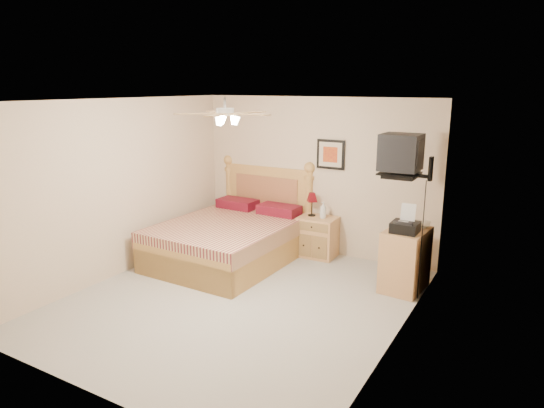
{
  "coord_description": "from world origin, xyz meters",
  "views": [
    {
      "loc": [
        3.22,
        -4.74,
        2.67
      ],
      "look_at": [
        -0.02,
        0.9,
        1.07
      ],
      "focal_mm": 32.0,
      "sensor_mm": 36.0,
      "label": 1
    }
  ],
  "objects": [
    {
      "name": "wall_right",
      "position": [
        2.0,
        0.0,
        1.25
      ],
      "size": [
        0.04,
        4.5,
        2.5
      ],
      "primitive_type": "cube",
      "color": "beige",
      "rests_on": "ground"
    },
    {
      "name": "nightstand",
      "position": [
        0.17,
        2.0,
        0.32
      ],
      "size": [
        0.61,
        0.47,
        0.64
      ],
      "primitive_type": "cube",
      "rotation": [
        0.0,
        0.0,
        0.04
      ],
      "color": "tan",
      "rests_on": "ground"
    },
    {
      "name": "wall_front",
      "position": [
        0.0,
        -2.25,
        1.25
      ],
      "size": [
        4.0,
        0.04,
        2.5
      ],
      "primitive_type": "cube",
      "color": "beige",
      "rests_on": "ground"
    },
    {
      "name": "magazine_upper",
      "position": [
        1.74,
        1.67,
        0.87
      ],
      "size": [
        0.26,
        0.32,
        0.02
      ],
      "primitive_type": "imported",
      "rotation": [
        0.0,
        0.0,
        0.15
      ],
      "color": "gray",
      "rests_on": "magazine_lower"
    },
    {
      "name": "ceiling_fan",
      "position": [
        0.0,
        -0.2,
        2.36
      ],
      "size": [
        1.14,
        1.14,
        0.28
      ],
      "primitive_type": null,
      "color": "white",
      "rests_on": "ceiling"
    },
    {
      "name": "framed_picture",
      "position": [
        0.27,
        2.23,
        1.62
      ],
      "size": [
        0.46,
        0.04,
        0.46
      ],
      "primitive_type": "cube",
      "color": "black",
      "rests_on": "wall_back"
    },
    {
      "name": "lotion_bottle",
      "position": [
        0.27,
        2.0,
        0.77
      ],
      "size": [
        0.13,
        0.13,
        0.26
      ],
      "primitive_type": "imported",
      "rotation": [
        0.0,
        0.0,
        -0.41
      ],
      "color": "silver",
      "rests_on": "nightstand"
    },
    {
      "name": "wall_left",
      "position": [
        -2.0,
        0.0,
        1.25
      ],
      "size": [
        0.04,
        4.5,
        2.5
      ],
      "primitive_type": "cube",
      "color": "beige",
      "rests_on": "ground"
    },
    {
      "name": "wall_tv",
      "position": [
        1.75,
        1.34,
        1.81
      ],
      "size": [
        0.56,
        0.46,
        0.58
      ],
      "primitive_type": null,
      "color": "black",
      "rests_on": "wall_right"
    },
    {
      "name": "fax_machine",
      "position": [
        1.73,
        1.29,
        1.01
      ],
      "size": [
        0.34,
        0.36,
        0.36
      ],
      "primitive_type": null,
      "rotation": [
        0.0,
        0.0,
        -0.01
      ],
      "color": "black",
      "rests_on": "dresser"
    },
    {
      "name": "magazine_lower",
      "position": [
        1.73,
        1.66,
        0.84
      ],
      "size": [
        0.22,
        0.28,
        0.02
      ],
      "primitive_type": "imported",
      "rotation": [
        0.0,
        0.0,
        0.08
      ],
      "color": "beige",
      "rests_on": "dresser"
    },
    {
      "name": "ceiling",
      "position": [
        0.0,
        0.0,
        2.5
      ],
      "size": [
        4.0,
        4.5,
        0.04
      ],
      "primitive_type": "cube",
      "color": "white",
      "rests_on": "ground"
    },
    {
      "name": "bed",
      "position": [
        -0.92,
        1.12,
        0.74
      ],
      "size": [
        1.79,
        2.32,
        1.48
      ],
      "primitive_type": null,
      "rotation": [
        0.0,
        0.0,
        -0.02
      ],
      "color": "#BA8B46",
      "rests_on": "ground"
    },
    {
      "name": "wall_back",
      "position": [
        0.0,
        2.25,
        1.25
      ],
      "size": [
        4.0,
        0.04,
        2.5
      ],
      "primitive_type": "cube",
      "color": "beige",
      "rests_on": "ground"
    },
    {
      "name": "dresser",
      "position": [
        1.73,
        1.41,
        0.41
      ],
      "size": [
        0.54,
        0.74,
        0.83
      ],
      "primitive_type": "cube",
      "rotation": [
        0.0,
        0.0,
        -0.08
      ],
      "color": "tan",
      "rests_on": "ground"
    },
    {
      "name": "table_lamp",
      "position": [
        0.05,
        2.05,
        0.83
      ],
      "size": [
        0.23,
        0.23,
        0.37
      ],
      "primitive_type": null,
      "rotation": [
        0.0,
        0.0,
        -0.12
      ],
      "color": "#5C070F",
      "rests_on": "nightstand"
    },
    {
      "name": "floor",
      "position": [
        0.0,
        0.0,
        0.0
      ],
      "size": [
        4.5,
        4.5,
        0.0
      ],
      "primitive_type": "plane",
      "color": "#9D988E",
      "rests_on": "ground"
    }
  ]
}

